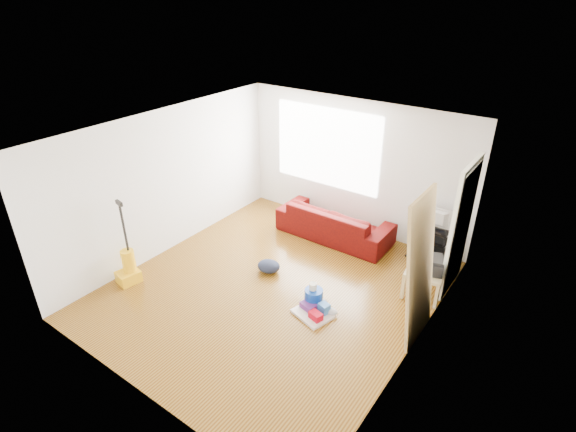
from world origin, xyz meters
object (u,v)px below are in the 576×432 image
Objects in this scene: tv_stand at (429,243)px; sofa at (334,236)px; cleaning_tray at (314,312)px; vacuum at (128,267)px; side_table at (425,274)px; bucket at (313,305)px; backpack at (269,271)px.

sofa is at bearing -168.33° from tv_stand.
vacuum reaches higher than cleaning_tray.
side_table is 0.43× the size of vacuum.
bucket is 0.19× the size of vacuum.
bucket is at bearing -135.68° from side_table.
tv_stand is at bearing 67.18° from bucket.
bucket is at bearing 34.47° from vacuum.
cleaning_tray is 1.64× the size of backpack.
sofa is 2.07m from bucket.
sofa reaches higher than bucket.
backpack is 0.27× the size of vacuum.
sofa is 2.30m from cleaning_tray.
vacuum is at bearing -160.48° from cleaning_tray.
bucket is 1.11m from backpack.
bucket is 0.44× the size of cleaning_tray.
tv_stand reaches higher than bucket.
side_table reaches higher than backpack.
vacuum is (-3.65, -3.40, -0.07)m from tv_stand.
vacuum is (-2.86, -1.01, 0.20)m from cleaning_tray.
cleaning_tray is 0.44× the size of vacuum.
bucket is (-0.92, -2.19, -0.33)m from tv_stand.
bucket reaches higher than backpack.
backpack is at bearing -158.68° from side_table.
backpack is at bearing -133.85° from tv_stand.
bucket is 2.99m from vacuum.
backpack is (-1.07, 0.30, 0.00)m from bucket.
tv_stand is 1.07× the size of side_table.
cleaning_tray is (-0.79, -2.38, -0.27)m from tv_stand.
vacuum reaches higher than tv_stand.
sofa reaches higher than backpack.
bucket is (-1.22, -1.19, -0.37)m from side_table.
vacuum reaches higher than side_table.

